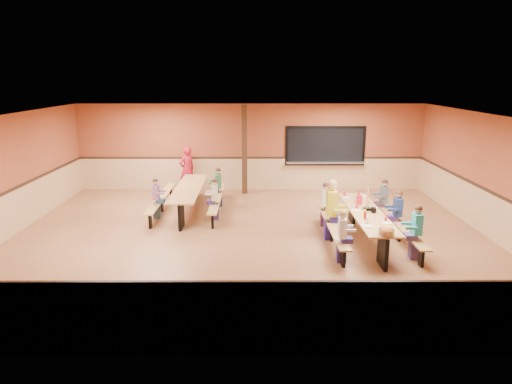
{
  "coord_description": "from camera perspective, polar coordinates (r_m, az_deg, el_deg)",
  "views": [
    {
      "loc": [
        0.14,
        -10.79,
        3.92
      ],
      "look_at": [
        0.17,
        0.05,
        1.15
      ],
      "focal_mm": 32.0,
      "sensor_mm": 36.0,
      "label": 1
    }
  ],
  "objects": [
    {
      "name": "seated_child_grey_left",
      "position": [
        12.28,
        8.6,
        -1.6
      ],
      "size": [
        0.35,
        0.28,
        1.16
      ],
      "primitive_type": null,
      "color": "silver",
      "rests_on": "ground"
    },
    {
      "name": "standing_woman",
      "position": [
        15.75,
        -8.62,
        2.77
      ],
      "size": [
        0.7,
        0.67,
        1.61
      ],
      "primitive_type": "imported",
      "rotation": [
        0.0,
        0.0,
        3.84
      ],
      "color": "#AD1329",
      "rests_on": "ground"
    },
    {
      "name": "ground",
      "position": [
        11.48,
        -0.88,
        -5.63
      ],
      "size": [
        12.0,
        12.0,
        0.0
      ],
      "primitive_type": "plane",
      "color": "brown",
      "rests_on": "ground"
    },
    {
      "name": "room_envelope",
      "position": [
        11.26,
        -0.89,
        -2.33
      ],
      "size": [
        12.04,
        10.04,
        3.02
      ],
      "color": "#97492C",
      "rests_on": "ground"
    },
    {
      "name": "table_paddle",
      "position": [
        11.4,
        13.72,
        -1.56
      ],
      "size": [
        0.16,
        0.16,
        0.56
      ],
      "color": "black",
      "rests_on": "cafeteria_table_main"
    },
    {
      "name": "seated_child_green_sec",
      "position": [
        14.04,
        -4.71,
        0.57
      ],
      "size": [
        0.36,
        0.29,
        1.18
      ],
      "primitive_type": null,
      "color": "#317145",
      "rests_on": "ground"
    },
    {
      "name": "structural_post",
      "position": [
        15.38,
        -1.45,
        5.28
      ],
      "size": [
        0.18,
        0.18,
        3.0
      ],
      "primitive_type": "cube",
      "color": "#301D10",
      "rests_on": "ground"
    },
    {
      "name": "place_settings",
      "position": [
        11.3,
        13.66,
        -2.14
      ],
      "size": [
        0.65,
        3.3,
        0.11
      ],
      "primitive_type": null,
      "color": "beige",
      "rests_on": "cafeteria_table_main"
    },
    {
      "name": "seated_child_white_left",
      "position": [
        9.99,
        10.69,
        -5.5
      ],
      "size": [
        0.34,
        0.28,
        1.15
      ],
      "primitive_type": null,
      "color": "silver",
      "rests_on": "ground"
    },
    {
      "name": "condiment_mustard",
      "position": [
        10.88,
        13.42,
        -2.59
      ],
      "size": [
        0.06,
        0.06,
        0.17
      ],
      "primitive_type": "cylinder",
      "color": "yellow",
      "rests_on": "cafeteria_table_main"
    },
    {
      "name": "seated_child_navy_right",
      "position": [
        11.78,
        17.25,
        -2.71
      ],
      "size": [
        0.36,
        0.3,
        1.19
      ],
      "primitive_type": null,
      "color": "navy",
      "rests_on": "ground"
    },
    {
      "name": "condiment_ketchup",
      "position": [
        10.7,
        13.49,
        -2.87
      ],
      "size": [
        0.06,
        0.06,
        0.17
      ],
      "primitive_type": "cylinder",
      "color": "#B2140F",
      "rests_on": "cafeteria_table_main"
    },
    {
      "name": "chip_bowl",
      "position": [
        9.78,
        15.99,
        -4.76
      ],
      "size": [
        0.32,
        0.32,
        0.15
      ],
      "primitive_type": null,
      "color": "orange",
      "rests_on": "cafeteria_table_main"
    },
    {
      "name": "napkin_dispenser",
      "position": [
        11.26,
        14.48,
        -2.19
      ],
      "size": [
        0.1,
        0.14,
        0.13
      ],
      "primitive_type": "cube",
      "color": "black",
      "rests_on": "cafeteria_table_main"
    },
    {
      "name": "seated_child_tan_sec",
      "position": [
        12.76,
        -5.17,
        -0.94
      ],
      "size": [
        0.34,
        0.27,
        1.14
      ],
      "primitive_type": null,
      "color": "beige",
      "rests_on": "ground"
    },
    {
      "name": "kitchen_pass_through",
      "position": [
        16.12,
        8.64,
        5.5
      ],
      "size": [
        2.78,
        0.28,
        1.38
      ],
      "color": "black",
      "rests_on": "ground"
    },
    {
      "name": "cafeteria_table_main",
      "position": [
        11.37,
        13.58,
        -3.44
      ],
      "size": [
        1.91,
        3.7,
        0.74
      ],
      "color": "#B98849",
      "rests_on": "ground"
    },
    {
      "name": "seated_adult_yellow",
      "position": [
        11.3,
        9.38,
        -2.24
      ],
      "size": [
        0.49,
        0.4,
        1.47
      ],
      "primitive_type": null,
      "color": "gold",
      "rests_on": "ground"
    },
    {
      "name": "cafeteria_table_second",
      "position": [
        13.61,
        -8.35,
        -0.26
      ],
      "size": [
        1.91,
        3.7,
        0.74
      ],
      "color": "#B98849",
      "rests_on": "ground"
    },
    {
      "name": "punch_pitcher",
      "position": [
        11.89,
        12.78,
        -0.98
      ],
      "size": [
        0.16,
        0.16,
        0.22
      ],
      "primitive_type": "cylinder",
      "color": "red",
      "rests_on": "cafeteria_table_main"
    },
    {
      "name": "seated_child_purple_sec",
      "position": [
        13.1,
        -12.35,
        -0.83
      ],
      "size": [
        0.33,
        0.27,
        1.14
      ],
      "primitive_type": null,
      "color": "#89567E",
      "rests_on": "ground"
    },
    {
      "name": "seated_child_teal_right",
      "position": [
        10.56,
        19.39,
        -4.79
      ],
      "size": [
        0.37,
        0.3,
        1.21
      ],
      "primitive_type": null,
      "color": "teal",
      "rests_on": "ground"
    },
    {
      "name": "seated_child_char_right",
      "position": [
        12.93,
        15.65,
        -1.13
      ],
      "size": [
        0.36,
        0.29,
        1.18
      ],
      "primitive_type": null,
      "color": "#4C5357",
      "rests_on": "ground"
    }
  ]
}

